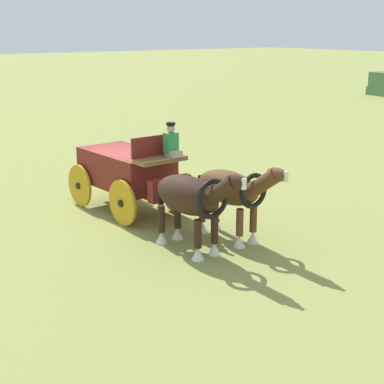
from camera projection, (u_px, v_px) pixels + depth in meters
name	position (u px, v px, depth m)	size (l,w,h in m)	color
ground_plane	(127.00, 209.00, 17.69)	(220.00, 220.00, 0.00)	olive
show_wagon	(129.00, 171.00, 17.27)	(5.93, 2.11, 2.77)	maroon
draft_horse_near	(232.00, 191.00, 14.88)	(3.09, 0.96, 2.13)	brown
draft_horse_off	(191.00, 198.00, 14.09)	(3.09, 1.04, 2.18)	#331E14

